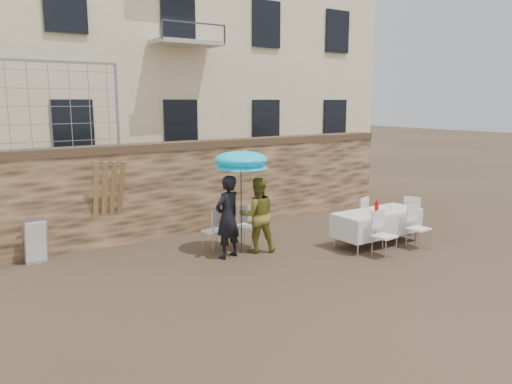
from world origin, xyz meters
TOP-DOWN VIEW (x-y plane):
  - ground at (0.00, 0.00)m, footprint 80.00×80.00m
  - stone_wall at (0.00, 5.00)m, footprint 13.00×0.50m
  - chain_link_fence at (-3.00, 5.00)m, footprint 3.20×0.06m
  - man_suit at (-0.04, 2.59)m, footprint 0.72×0.56m
  - woman_dress at (0.71, 2.59)m, footprint 0.97×0.88m
  - umbrella at (0.36, 2.69)m, footprint 1.17×1.17m
  - couple_chair_left at (-0.04, 3.14)m, footprint 0.54×0.54m
  - couple_chair_right at (0.66, 3.14)m, footprint 0.48×0.48m
  - banquet_table at (3.24, 1.50)m, footprint 2.10×0.85m
  - soda_bottle at (3.04, 1.35)m, footprint 0.09×0.09m
  - table_chair_front_left at (2.64, 0.75)m, footprint 0.52×0.52m
  - table_chair_front_right at (3.74, 0.75)m, footprint 0.50×0.50m
  - table_chair_back at (3.44, 2.30)m, footprint 0.59×0.59m
  - table_chair_side at (4.64, 1.60)m, footprint 0.64×0.64m
  - chair_stack_right at (-3.39, 4.61)m, footprint 0.46×0.40m
  - wood_planks at (-1.79, 4.68)m, footprint 0.70×0.20m

SIDE VIEW (x-z plane):
  - ground at x=0.00m, z-range 0.00..0.00m
  - chair_stack_right at x=-3.39m, z-range 0.00..0.92m
  - couple_chair_left at x=-0.04m, z-range 0.00..0.96m
  - couple_chair_right at x=0.66m, z-range 0.00..0.96m
  - table_chair_front_left at x=2.64m, z-range 0.00..0.96m
  - table_chair_front_right at x=3.74m, z-range 0.00..0.96m
  - table_chair_back at x=3.44m, z-range 0.00..0.96m
  - table_chair_side at x=4.64m, z-range 0.00..0.96m
  - banquet_table at x=3.24m, z-range 0.34..1.12m
  - woman_dress at x=0.71m, z-range 0.00..1.62m
  - man_suit at x=-0.04m, z-range 0.00..1.73m
  - soda_bottle at x=3.04m, z-range 0.77..1.04m
  - wood_planks at x=-1.79m, z-range 0.00..2.00m
  - stone_wall at x=0.00m, z-range 0.00..2.20m
  - umbrella at x=0.36m, z-range 0.92..2.98m
  - chain_link_fence at x=-3.00m, z-range 2.20..4.00m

